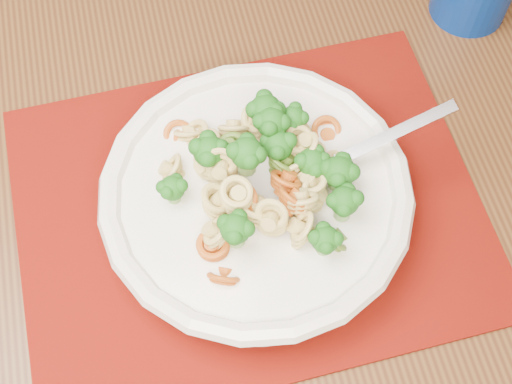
{
  "coord_description": "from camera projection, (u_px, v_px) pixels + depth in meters",
  "views": [
    {
      "loc": [
        0.1,
        0.24,
        1.29
      ],
      "look_at": [
        0.07,
        0.52,
        0.75
      ],
      "focal_mm": 50.0,
      "sensor_mm": 36.0,
      "label": 1
    }
  ],
  "objects": [
    {
      "name": "placemat",
      "position": [
        249.0,
        209.0,
        0.65
      ],
      "size": [
        0.5,
        0.44,
        0.0
      ],
      "primitive_type": "cube",
      "rotation": [
        0.0,
        0.0,
        0.34
      ],
      "color": "#641004",
      "rests_on": "dining_table"
    },
    {
      "name": "pasta_bowl",
      "position": [
        256.0,
        197.0,
        0.62
      ],
      "size": [
        0.27,
        0.27,
        0.05
      ],
      "color": "silver",
      "rests_on": "placemat"
    },
    {
      "name": "dining_table",
      "position": [
        253.0,
        197.0,
        0.76
      ],
      "size": [
        1.61,
        1.29,
        0.71
      ],
      "rotation": [
        0.0,
        0.0,
        0.32
      ],
      "color": "#4F3116",
      "rests_on": "ground"
    },
    {
      "name": "fork",
      "position": [
        310.0,
        173.0,
        0.62
      ],
      "size": [
        0.18,
        0.09,
        0.08
      ],
      "primitive_type": null,
      "rotation": [
        0.0,
        -0.35,
        0.41
      ],
      "color": "silver",
      "rests_on": "pasta_bowl"
    },
    {
      "name": "pasta_broccoli_heap",
      "position": [
        256.0,
        189.0,
        0.61
      ],
      "size": [
        0.23,
        0.23,
        0.06
      ],
      "primitive_type": null,
      "color": "tan",
      "rests_on": "pasta_bowl"
    }
  ]
}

